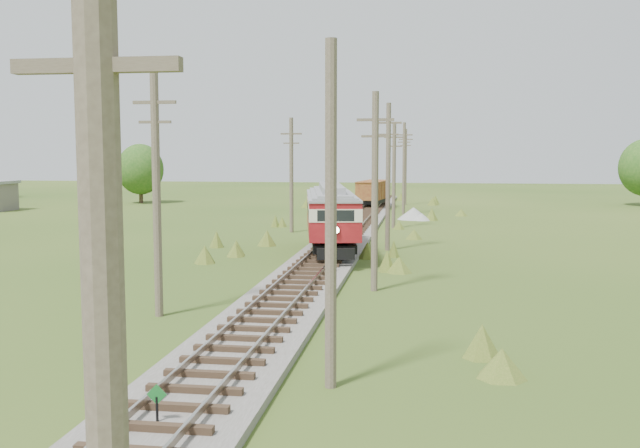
% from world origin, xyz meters
% --- Properties ---
extents(railbed_main, '(3.60, 96.00, 0.57)m').
position_xyz_m(railbed_main, '(0.00, 34.00, 0.19)').
color(railbed_main, '#605B54').
rests_on(railbed_main, ground).
extents(switch_marker, '(0.45, 0.06, 1.08)m').
position_xyz_m(switch_marker, '(-0.20, 1.50, 0.63)').
color(switch_marker, black).
rests_on(switch_marker, ground).
extents(streetcar, '(4.70, 11.96, 5.40)m').
position_xyz_m(streetcar, '(0.00, 28.64, 2.54)').
color(streetcar, black).
rests_on(streetcar, ground).
extents(gondola, '(3.34, 7.61, 2.44)m').
position_xyz_m(gondola, '(0.00, 63.42, 1.88)').
color(gondola, black).
rests_on(gondola, ground).
extents(gravel_pile, '(3.02, 3.21, 1.10)m').
position_xyz_m(gravel_pile, '(4.57, 51.68, 0.51)').
color(gravel_pile, gray).
rests_on(gravel_pile, ground).
extents(utility_pole_r_0, '(1.60, 0.30, 8.50)m').
position_xyz_m(utility_pole_r_0, '(3.20, -8.00, 4.37)').
color(utility_pole_r_0, brown).
rests_on(utility_pole_r_0, ground).
extents(utility_pole_r_1, '(0.30, 0.30, 8.80)m').
position_xyz_m(utility_pole_r_1, '(3.10, 5.00, 4.40)').
color(utility_pole_r_1, brown).
rests_on(utility_pole_r_1, ground).
extents(utility_pole_r_2, '(1.60, 0.30, 8.60)m').
position_xyz_m(utility_pole_r_2, '(3.30, 18.00, 4.42)').
color(utility_pole_r_2, brown).
rests_on(utility_pole_r_2, ground).
extents(utility_pole_r_3, '(1.60, 0.30, 9.00)m').
position_xyz_m(utility_pole_r_3, '(3.20, 31.00, 4.63)').
color(utility_pole_r_3, brown).
rests_on(utility_pole_r_3, ground).
extents(utility_pole_r_4, '(1.60, 0.30, 8.40)m').
position_xyz_m(utility_pole_r_4, '(3.00, 44.00, 4.32)').
color(utility_pole_r_4, brown).
rests_on(utility_pole_r_4, ground).
extents(utility_pole_r_5, '(1.60, 0.30, 8.90)m').
position_xyz_m(utility_pole_r_5, '(3.40, 57.00, 4.58)').
color(utility_pole_r_5, brown).
rests_on(utility_pole_r_5, ground).
extents(utility_pole_r_6, '(1.60, 0.30, 8.70)m').
position_xyz_m(utility_pole_r_6, '(3.20, 70.00, 4.47)').
color(utility_pole_r_6, brown).
rests_on(utility_pole_r_6, ground).
extents(utility_pole_l_a, '(1.60, 0.30, 9.00)m').
position_xyz_m(utility_pole_l_a, '(-4.20, 12.00, 4.63)').
color(utility_pole_l_a, brown).
rests_on(utility_pole_l_a, ground).
extents(utility_pole_l_b, '(1.60, 0.30, 8.60)m').
position_xyz_m(utility_pole_l_b, '(-4.50, 40.00, 4.42)').
color(utility_pole_l_b, brown).
rests_on(utility_pole_l_b, ground).
extents(tree_mid_a, '(5.46, 5.46, 7.03)m').
position_xyz_m(tree_mid_a, '(-28.00, 68.00, 4.02)').
color(tree_mid_a, '#38281C').
rests_on(tree_mid_a, ground).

